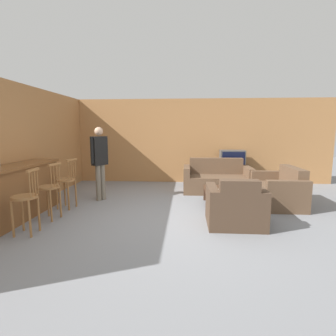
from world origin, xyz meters
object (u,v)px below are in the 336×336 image
Objects in this scene: bar_chair_near at (26,201)px; tv_unit at (232,176)px; tv at (232,159)px; book_on_table at (220,190)px; coffee_table at (219,191)px; person_by_window at (100,159)px; loveseat_right at (279,191)px; bar_chair_far at (67,183)px; couch_far at (217,180)px; bar_chair_mid at (49,191)px; armchair_near at (235,208)px.

bar_chair_near is 5.62m from tv_unit.
tv reaches higher than book_on_table.
coffee_table is 2.83m from person_by_window.
loveseat_right is 1.38m from book_on_table.
loveseat_right is 1.93× the size of tv.
loveseat_right is (4.57, 0.57, -0.23)m from bar_chair_far.
couch_far is 2.48× the size of tv.
book_on_table is 2.82m from person_by_window.
bar_chair_mid is 1.13× the size of coffee_table.
bar_chair_mid is at bearing -143.60° from couch_far.
person_by_window is at bearing 171.31° from book_on_table.
person_by_window reaches higher than tv_unit.
tv_unit is 1.73× the size of tv.
bar_chair_near is at bearing -103.43° from person_by_window.
bar_chair_near is at bearing -156.48° from loveseat_right.
armchair_near is at bearing -1.28° from bar_chair_mid.
coffee_table is at bearing -5.62° from person_by_window.
person_by_window is at bearing 53.66° from bar_chair_far.
loveseat_right is at bearing 48.31° from armchair_near.
book_on_table is (-1.34, -0.31, 0.07)m from loveseat_right.
book_on_table is (-0.65, -2.38, 0.12)m from tv_unit.
couch_far reaches higher than armchair_near.
bar_chair_far is at bearing 90.00° from bar_chair_mid.
bar_chair_far is 1.47× the size of tv.
couch_far is 1.28× the size of loveseat_right.
coffee_table is 0.55× the size of person_by_window.
loveseat_right is at bearing -1.52° from person_by_window.
armchair_near is 3.46m from tv_unit.
loveseat_right is 1.48× the size of coffee_table.
loveseat_right is 7.96× the size of book_on_table.
bar_chair_far is 0.76× the size of loveseat_right.
book_on_table is at bearing -94.16° from couch_far.
coffee_table is at bearing 87.77° from book_on_table.
tv reaches higher than loveseat_right.
tv_unit is 7.13× the size of book_on_table.
couch_far is at bearing 20.78° from person_by_window.
armchair_near is 1.02× the size of coffee_table.
bar_chair_near is 1.47× the size of tv.
couch_far is 1.04m from tv_unit.
armchair_near is at bearing -89.31° from couch_far.
tv_unit is (0.65, 2.23, -0.06)m from coffee_table.
couch_far reaches higher than book_on_table.
armchair_near reaches higher than coffee_table.
armchair_near is at bearing -26.99° from person_by_window.
tv_unit is at bearing 81.48° from armchair_near.
tv_unit reaches higher than book_on_table.
person_by_window reaches higher than bar_chair_near.
bar_chair_near is 4.99m from loveseat_right.
person_by_window is (-2.73, 0.42, 0.61)m from book_on_table.
bar_chair_far is at bearing -175.32° from book_on_table.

